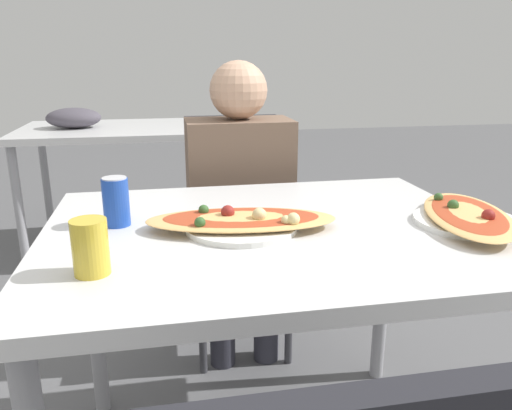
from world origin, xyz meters
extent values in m
cube|color=silver|center=(0.00, 0.00, 0.75)|extent=(1.13, 0.88, 0.04)
cylinder|color=#99999E|center=(-0.51, 0.38, 0.37)|extent=(0.05, 0.05, 0.73)
cylinder|color=#99999E|center=(0.51, 0.38, 0.37)|extent=(0.05, 0.05, 0.73)
cube|color=black|center=(0.03, 0.70, 0.46)|extent=(0.40, 0.40, 0.04)
cube|color=black|center=(0.03, 0.88, 0.71)|extent=(0.38, 0.03, 0.48)
cylinder|color=#38383D|center=(0.20, 0.53, 0.22)|extent=(0.03, 0.03, 0.44)
cylinder|color=#38383D|center=(-0.14, 0.53, 0.22)|extent=(0.03, 0.03, 0.44)
cylinder|color=#38383D|center=(0.20, 0.87, 0.22)|extent=(0.03, 0.03, 0.44)
cylinder|color=#38383D|center=(-0.14, 0.87, 0.22)|extent=(0.03, 0.03, 0.44)
cylinder|color=#2D2D38|center=(0.11, 0.57, 0.24)|extent=(0.10, 0.10, 0.48)
cylinder|color=#2D2D38|center=(-0.06, 0.57, 0.24)|extent=(0.10, 0.10, 0.48)
cube|color=brown|center=(0.03, 0.67, 0.72)|extent=(0.39, 0.24, 0.48)
sphere|color=tan|center=(0.03, 0.67, 1.07)|extent=(0.21, 0.21, 0.21)
cylinder|color=white|center=(-0.07, 0.00, 0.78)|extent=(0.28, 0.28, 0.01)
ellipsoid|color=#E0AD66|center=(-0.07, 0.00, 0.79)|extent=(0.50, 0.25, 0.02)
ellipsoid|color=#B24223|center=(-0.07, 0.00, 0.80)|extent=(0.41, 0.21, 0.01)
sphere|color=#335928|center=(-0.16, 0.05, 0.81)|extent=(0.03, 0.03, 0.03)
sphere|color=maroon|center=(-0.11, 0.02, 0.81)|extent=(0.03, 0.03, 0.03)
sphere|color=beige|center=(-0.03, -0.02, 0.81)|extent=(0.04, 0.04, 0.04)
sphere|color=beige|center=(0.02, -0.06, 0.81)|extent=(0.02, 0.02, 0.02)
sphere|color=#335928|center=(-0.18, -0.05, 0.81)|extent=(0.03, 0.03, 0.03)
sphere|color=beige|center=(0.04, -0.07, 0.81)|extent=(0.03, 0.03, 0.03)
cylinder|color=#1E47B2|center=(-0.38, 0.09, 0.83)|extent=(0.07, 0.07, 0.12)
cylinder|color=silver|center=(-0.38, 0.09, 0.89)|extent=(0.06, 0.06, 0.00)
cylinder|color=gold|center=(-0.41, -0.21, 0.83)|extent=(0.07, 0.07, 0.11)
cylinder|color=white|center=(0.50, -0.07, 0.78)|extent=(0.27, 0.27, 0.01)
ellipsoid|color=#E0AD66|center=(0.50, -0.07, 0.79)|extent=(0.33, 0.46, 0.02)
ellipsoid|color=#B24223|center=(0.50, -0.07, 0.80)|extent=(0.27, 0.38, 0.01)
sphere|color=#335928|center=(0.49, -0.03, 0.81)|extent=(0.03, 0.03, 0.03)
sphere|color=maroon|center=(0.52, -0.13, 0.81)|extent=(0.03, 0.03, 0.03)
sphere|color=#335928|center=(0.49, 0.05, 0.81)|extent=(0.03, 0.03, 0.03)
cube|color=silver|center=(-0.55, 2.01, 0.75)|extent=(1.10, 0.80, 0.04)
ellipsoid|color=#4C4751|center=(-0.77, 2.01, 0.83)|extent=(0.32, 0.24, 0.12)
cylinder|color=#99999E|center=(-1.05, 1.66, 0.37)|extent=(0.05, 0.05, 0.73)
cylinder|color=#99999E|center=(-0.05, 1.66, 0.37)|extent=(0.05, 0.05, 0.73)
cylinder|color=#99999E|center=(-1.05, 2.36, 0.37)|extent=(0.05, 0.05, 0.73)
cylinder|color=#99999E|center=(-0.05, 2.36, 0.37)|extent=(0.05, 0.05, 0.73)
camera|label=1|loc=(-0.26, -1.17, 1.18)|focal=35.00mm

